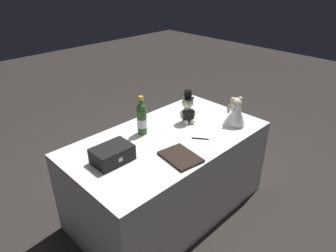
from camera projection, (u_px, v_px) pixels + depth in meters
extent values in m
plane|color=#2D2826|center=(168.00, 206.00, 2.78)|extent=(12.00, 12.00, 0.00)
cube|color=white|center=(168.00, 174.00, 2.61)|extent=(1.63, 0.89, 0.72)
ellipsoid|color=beige|center=(187.00, 114.00, 2.66)|extent=(0.11, 0.10, 0.14)
cube|color=black|center=(188.00, 116.00, 2.63)|extent=(0.10, 0.08, 0.10)
sphere|color=beige|center=(188.00, 102.00, 2.60)|extent=(0.10, 0.10, 0.10)
sphere|color=beige|center=(189.00, 105.00, 2.57)|extent=(0.04, 0.04, 0.04)
sphere|color=beige|center=(184.00, 98.00, 2.58)|extent=(0.04, 0.04, 0.04)
sphere|color=beige|center=(192.00, 98.00, 2.59)|extent=(0.04, 0.04, 0.04)
ellipsoid|color=beige|center=(182.00, 115.00, 2.63)|extent=(0.03, 0.03, 0.08)
ellipsoid|color=beige|center=(194.00, 113.00, 2.65)|extent=(0.03, 0.03, 0.08)
sphere|color=beige|center=(186.00, 122.00, 2.62)|extent=(0.04, 0.04, 0.04)
sphere|color=beige|center=(192.00, 122.00, 2.64)|extent=(0.04, 0.04, 0.04)
cylinder|color=black|center=(188.00, 97.00, 2.58)|extent=(0.11, 0.11, 0.01)
cylinder|color=black|center=(188.00, 94.00, 2.57)|extent=(0.06, 0.06, 0.06)
cone|color=white|center=(235.00, 116.00, 2.62)|extent=(0.19, 0.19, 0.15)
ellipsoid|color=white|center=(235.00, 109.00, 2.59)|extent=(0.08, 0.07, 0.07)
sphere|color=beige|center=(236.00, 103.00, 2.56)|extent=(0.10, 0.10, 0.10)
sphere|color=beige|center=(234.00, 102.00, 2.60)|extent=(0.04, 0.04, 0.04)
sphere|color=beige|center=(240.00, 99.00, 2.55)|extent=(0.04, 0.04, 0.04)
sphere|color=beige|center=(233.00, 99.00, 2.54)|extent=(0.04, 0.04, 0.04)
ellipsoid|color=beige|center=(240.00, 108.00, 2.62)|extent=(0.03, 0.03, 0.08)
ellipsoid|color=beige|center=(229.00, 109.00, 2.60)|extent=(0.03, 0.03, 0.08)
cone|color=white|center=(238.00, 114.00, 2.55)|extent=(0.20, 0.21, 0.18)
cylinder|color=#2C5625|center=(142.00, 122.00, 2.45)|extent=(0.08, 0.08, 0.21)
sphere|color=#2C5625|center=(141.00, 108.00, 2.40)|extent=(0.08, 0.08, 0.08)
cylinder|color=#2C5625|center=(141.00, 102.00, 2.37)|extent=(0.03, 0.03, 0.08)
cylinder|color=gold|center=(141.00, 98.00, 2.36)|extent=(0.04, 0.04, 0.03)
cylinder|color=silver|center=(142.00, 123.00, 2.46)|extent=(0.08, 0.08, 0.07)
cylinder|color=black|center=(200.00, 139.00, 2.41)|extent=(0.09, 0.11, 0.01)
cone|color=silver|center=(192.00, 138.00, 2.42)|extent=(0.02, 0.02, 0.01)
cube|color=black|center=(112.00, 154.00, 2.12)|extent=(0.27, 0.19, 0.11)
cube|color=#B7B7BF|center=(120.00, 159.00, 2.07)|extent=(0.03, 0.01, 0.03)
cube|color=black|center=(180.00, 157.00, 2.17)|extent=(0.25, 0.31, 0.02)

